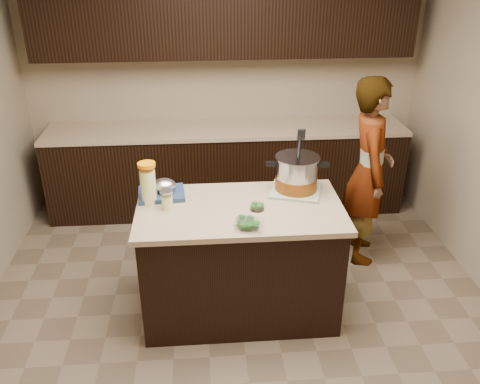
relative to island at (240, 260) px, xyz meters
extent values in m
plane|color=brown|center=(0.00, 0.00, -0.45)|extent=(4.00, 4.00, 0.00)
cube|color=tan|center=(0.00, 2.00, 0.90)|extent=(4.00, 0.04, 2.70)
cube|color=tan|center=(0.00, -2.00, 0.90)|extent=(4.00, 0.04, 2.70)
cube|color=black|center=(0.00, 1.70, -0.02)|extent=(3.60, 0.60, 0.86)
cube|color=tan|center=(0.00, 1.70, 0.43)|extent=(3.60, 0.63, 0.04)
cube|color=black|center=(0.00, 1.82, 1.50)|extent=(3.60, 0.35, 0.75)
cube|color=black|center=(0.00, 0.00, -0.02)|extent=(1.40, 0.75, 0.86)
cube|color=tan|center=(0.00, 0.00, 0.43)|extent=(1.46, 0.81, 0.04)
cube|color=#598157|center=(0.44, 0.23, 0.46)|extent=(0.45, 0.45, 0.02)
cylinder|color=#B7B7BC|center=(0.44, 0.23, 0.59)|extent=(0.34, 0.34, 0.24)
cylinder|color=brown|center=(0.44, 0.23, 0.52)|extent=(0.34, 0.34, 0.10)
cylinder|color=#B7B7BC|center=(0.44, 0.23, 0.72)|extent=(0.36, 0.36, 0.02)
cube|color=black|center=(0.25, 0.25, 0.67)|extent=(0.08, 0.05, 0.03)
cube|color=black|center=(0.63, 0.20, 0.67)|extent=(0.08, 0.05, 0.03)
cylinder|color=black|center=(0.44, 0.19, 0.79)|extent=(0.04, 0.13, 0.30)
cylinder|color=#FCF99A|center=(-0.64, 0.12, 0.57)|extent=(0.12, 0.12, 0.25)
cylinder|color=white|center=(-0.64, 0.12, 0.59)|extent=(0.13, 0.13, 0.28)
cylinder|color=orange|center=(-0.64, 0.12, 0.74)|extent=(0.14, 0.14, 0.02)
cylinder|color=#FCF99A|center=(-0.51, 0.02, 0.50)|extent=(0.08, 0.08, 0.10)
cylinder|color=white|center=(-0.51, 0.02, 0.51)|extent=(0.09, 0.09, 0.13)
cylinder|color=silver|center=(-0.51, 0.02, 0.59)|extent=(0.09, 0.09, 0.02)
cylinder|color=silver|center=(0.12, -0.04, 0.47)|extent=(0.12, 0.12, 0.05)
cylinder|color=silver|center=(0.02, -0.25, 0.48)|extent=(0.15, 0.15, 0.06)
cube|color=silver|center=(0.04, -0.31, 0.48)|extent=(0.21, 0.17, 0.06)
cube|color=navy|center=(-0.56, 0.22, 0.46)|extent=(0.35, 0.29, 0.03)
ellipsoid|color=silver|center=(-0.54, 0.22, 0.53)|extent=(0.17, 0.14, 0.09)
imported|color=gray|center=(1.16, 0.70, 0.37)|extent=(0.49, 0.66, 1.64)
camera|label=1|loc=(-0.25, -3.14, 2.14)|focal=38.00mm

